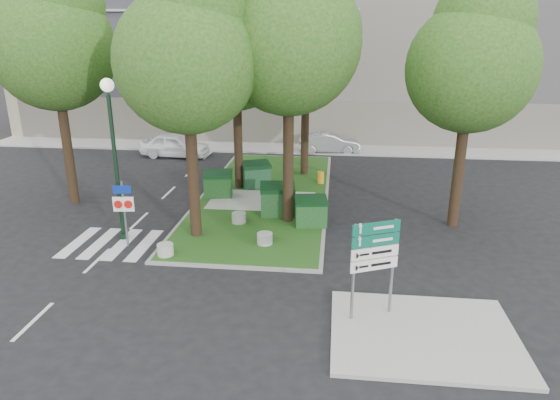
# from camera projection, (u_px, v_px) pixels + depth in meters

# --- Properties ---
(ground) EXTENTS (120.00, 120.00, 0.00)m
(ground) POSITION_uv_depth(u_px,v_px,m) (219.00, 267.00, 17.56)
(ground) COLOR black
(ground) RESTS_ON ground
(median_island) EXTENTS (6.00, 16.00, 0.12)m
(median_island) POSITION_uv_depth(u_px,v_px,m) (265.00, 195.00, 25.01)
(median_island) COLOR #184A15
(median_island) RESTS_ON ground
(median_kerb) EXTENTS (6.30, 16.30, 0.10)m
(median_kerb) POSITION_uv_depth(u_px,v_px,m) (265.00, 195.00, 25.01)
(median_kerb) COLOR gray
(median_kerb) RESTS_ON ground
(sidewalk_corner) EXTENTS (5.00, 4.00, 0.12)m
(sidewalk_corner) POSITION_uv_depth(u_px,v_px,m) (424.00, 334.00, 13.56)
(sidewalk_corner) COLOR #999993
(sidewalk_corner) RESTS_ON ground
(building_sidewalk) EXTENTS (42.00, 3.00, 0.12)m
(building_sidewalk) POSITION_uv_depth(u_px,v_px,m) (279.00, 148.00, 34.94)
(building_sidewalk) COLOR #999993
(building_sidewalk) RESTS_ON ground
(zebra_crossing) EXTENTS (5.00, 3.00, 0.01)m
(zebra_crossing) POSITION_uv_depth(u_px,v_px,m) (133.00, 245.00, 19.37)
(zebra_crossing) COLOR silver
(zebra_crossing) RESTS_ON ground
(apartment_building) EXTENTS (41.00, 12.00, 16.00)m
(apartment_building) POSITION_uv_depth(u_px,v_px,m) (290.00, 29.00, 39.42)
(apartment_building) COLOR tan
(apartment_building) RESTS_ON ground
(tree_median_near_left) EXTENTS (5.20, 5.20, 10.53)m
(tree_median_near_left) POSITION_uv_depth(u_px,v_px,m) (188.00, 47.00, 17.75)
(tree_median_near_left) COLOR black
(tree_median_near_left) RESTS_ON ground
(tree_median_near_right) EXTENTS (5.60, 5.60, 11.46)m
(tree_median_near_right) POSITION_uv_depth(u_px,v_px,m) (291.00, 28.00, 19.04)
(tree_median_near_right) COLOR black
(tree_median_near_right) RESTS_ON ground
(tree_median_mid) EXTENTS (4.80, 4.80, 9.99)m
(tree_median_mid) POSITION_uv_depth(u_px,v_px,m) (238.00, 50.00, 23.92)
(tree_median_mid) COLOR black
(tree_median_mid) RESTS_ON ground
(tree_median_far) EXTENTS (5.80, 5.80, 11.93)m
(tree_median_far) POSITION_uv_depth(u_px,v_px,m) (308.00, 22.00, 25.97)
(tree_median_far) COLOR black
(tree_median_far) RESTS_ON ground
(tree_street_left) EXTENTS (5.40, 5.40, 11.00)m
(tree_street_left) POSITION_uv_depth(u_px,v_px,m) (54.00, 36.00, 21.68)
(tree_street_left) COLOR black
(tree_street_left) RESTS_ON ground
(tree_street_right) EXTENTS (5.00, 5.00, 10.06)m
(tree_street_right) POSITION_uv_depth(u_px,v_px,m) (474.00, 55.00, 19.09)
(tree_street_right) COLOR black
(tree_street_right) RESTS_ON ground
(dumpster_a) EXTENTS (1.52, 1.17, 1.29)m
(dumpster_a) POSITION_uv_depth(u_px,v_px,m) (218.00, 184.00, 24.45)
(dumpster_a) COLOR #0E340E
(dumpster_a) RESTS_ON median_island
(dumpster_b) EXTENTS (1.73, 1.49, 1.35)m
(dumpster_b) POSITION_uv_depth(u_px,v_px,m) (256.00, 175.00, 25.94)
(dumpster_b) COLOR #113B1E
(dumpster_b) RESTS_ON median_island
(dumpster_c) EXTENTS (1.66, 1.27, 1.42)m
(dumpster_c) POSITION_uv_depth(u_px,v_px,m) (278.00, 200.00, 22.03)
(dumpster_c) COLOR #103713
(dumpster_c) RESTS_ON median_island
(dumpster_d) EXTENTS (1.46, 1.13, 1.24)m
(dumpster_d) POSITION_uv_depth(u_px,v_px,m) (311.00, 211.00, 20.85)
(dumpster_d) COLOR #144116
(dumpster_d) RESTS_ON median_island
(bollard_left) EXTENTS (0.59, 0.59, 0.42)m
(bollard_left) POSITION_uv_depth(u_px,v_px,m) (165.00, 250.00, 18.15)
(bollard_left) COLOR #AFB0AA
(bollard_left) RESTS_ON median_island
(bollard_right) EXTENTS (0.60, 0.60, 0.43)m
(bollard_right) POSITION_uv_depth(u_px,v_px,m) (265.00, 238.00, 19.12)
(bollard_right) COLOR #A6A6A1
(bollard_right) RESTS_ON median_island
(bollard_mid) EXTENTS (0.60, 0.60, 0.43)m
(bollard_mid) POSITION_uv_depth(u_px,v_px,m) (239.00, 218.00, 21.22)
(bollard_mid) COLOR #969691
(bollard_mid) RESTS_ON median_island
(litter_bin) EXTENTS (0.36, 0.36, 0.63)m
(litter_bin) POSITION_uv_depth(u_px,v_px,m) (321.00, 177.00, 26.66)
(litter_bin) COLOR orange
(litter_bin) RESTS_ON median_island
(street_lamp) EXTENTS (0.50, 0.50, 6.27)m
(street_lamp) POSITION_uv_depth(u_px,v_px,m) (113.00, 141.00, 18.71)
(street_lamp) COLOR black
(street_lamp) RESTS_ON ground
(traffic_sign_pole) EXTENTS (0.78, 0.15, 2.61)m
(traffic_sign_pole) POSITION_uv_depth(u_px,v_px,m) (124.00, 205.00, 18.72)
(traffic_sign_pole) COLOR slate
(traffic_sign_pole) RESTS_ON ground
(directional_sign) EXTENTS (1.33, 0.63, 2.88)m
(directional_sign) POSITION_uv_depth(u_px,v_px,m) (374.00, 254.00, 13.77)
(directional_sign) COLOR slate
(directional_sign) RESTS_ON sidewalk_corner
(car_white) EXTENTS (4.59, 2.08, 1.53)m
(car_white) POSITION_uv_depth(u_px,v_px,m) (175.00, 145.00, 32.58)
(car_white) COLOR white
(car_white) RESTS_ON ground
(car_silver) EXTENTS (4.21, 1.80, 1.35)m
(car_silver) POSITION_uv_depth(u_px,v_px,m) (329.00, 143.00, 33.64)
(car_silver) COLOR #A0A4A8
(car_silver) RESTS_ON ground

